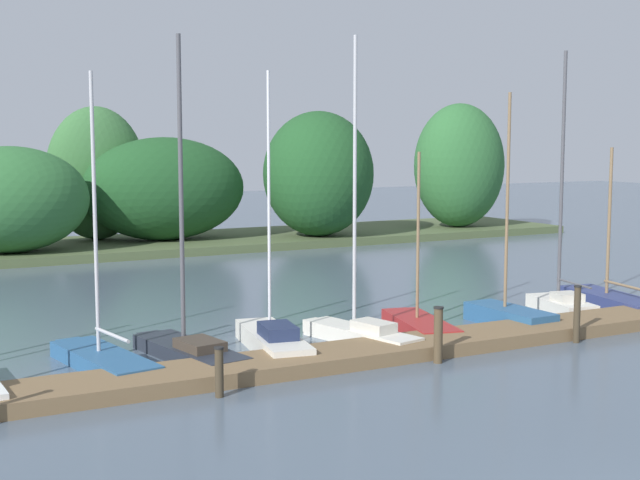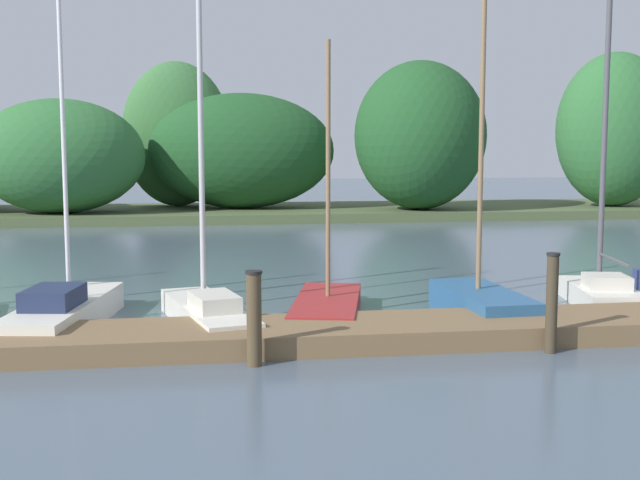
# 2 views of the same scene
# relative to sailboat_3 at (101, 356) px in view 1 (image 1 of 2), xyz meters

# --- Properties ---
(dock_pier) EXTENTS (29.03, 1.80, 0.35)m
(dock_pier) POSITION_rel_sailboat_3_xyz_m (4.47, -2.34, -0.12)
(dock_pier) COLOR brown
(dock_pier) RESTS_ON ground
(far_shore) EXTENTS (55.07, 8.91, 7.59)m
(far_shore) POSITION_rel_sailboat_3_xyz_m (4.40, 21.90, 2.70)
(far_shore) COLOR #4C5B38
(far_shore) RESTS_ON ground
(sailboat_3) EXTENTS (1.80, 4.38, 7.06)m
(sailboat_3) POSITION_rel_sailboat_3_xyz_m (0.00, 0.00, 0.00)
(sailboat_3) COLOR #285684
(sailboat_3) RESTS_ON ground
(sailboat_4) EXTENTS (1.81, 4.45, 8.02)m
(sailboat_4) POSITION_rel_sailboat_3_xyz_m (2.13, -0.17, 0.10)
(sailboat_4) COLOR #232833
(sailboat_4) RESTS_ON ground
(sailboat_5) EXTENTS (1.73, 4.43, 7.21)m
(sailboat_5) POSITION_rel_sailboat_3_xyz_m (4.34, -0.41, 0.05)
(sailboat_5) COLOR silver
(sailboat_5) RESTS_ON ground
(sailboat_6) EXTENTS (1.74, 4.08, 8.19)m
(sailboat_6) POSITION_rel_sailboat_3_xyz_m (6.79, -0.69, 0.11)
(sailboat_6) COLOR silver
(sailboat_6) RESTS_ON ground
(sailboat_7) EXTENTS (1.94, 3.89, 5.13)m
(sailboat_7) POSITION_rel_sailboat_3_xyz_m (9.06, -0.21, -0.05)
(sailboat_7) COLOR maroon
(sailboat_7) RESTS_ON ground
(sailboat_8) EXTENTS (1.18, 3.20, 6.83)m
(sailboat_8) POSITION_rel_sailboat_3_xyz_m (11.84, -0.75, 0.07)
(sailboat_8) COLOR #285684
(sailboat_8) RESTS_ON ground
(sailboat_9) EXTENTS (1.58, 3.12, 8.21)m
(sailboat_9) POSITION_rel_sailboat_3_xyz_m (14.66, 0.01, 0.20)
(sailboat_9) COLOR silver
(sailboat_9) RESTS_ON ground
(sailboat_10) EXTENTS (1.96, 4.59, 5.22)m
(sailboat_10) POSITION_rel_sailboat_3_xyz_m (16.79, 0.03, -0.02)
(sailboat_10) COLOR navy
(sailboat_10) RESTS_ON ground
(mooring_piling_2) EXTENTS (0.21, 0.21, 1.09)m
(mooring_piling_2) POSITION_rel_sailboat_3_xyz_m (1.62, -3.64, 0.26)
(mooring_piling_2) COLOR #3D3323
(mooring_piling_2) RESTS_ON ground
(mooring_piling_3) EXTENTS (0.25, 0.25, 1.40)m
(mooring_piling_3) POSITION_rel_sailboat_3_xyz_m (7.44, -3.45, 0.41)
(mooring_piling_3) COLOR #4C3D28
(mooring_piling_3) RESTS_ON ground
(mooring_piling_4) EXTENTS (0.21, 0.21, 1.57)m
(mooring_piling_4) POSITION_rel_sailboat_3_xyz_m (12.03, -3.41, 0.49)
(mooring_piling_4) COLOR #3D3323
(mooring_piling_4) RESTS_ON ground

